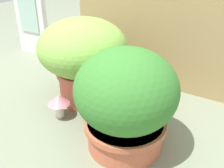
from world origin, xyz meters
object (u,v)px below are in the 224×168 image
at_px(grass_planter, 83,55).
at_px(leafy_planter, 126,99).
at_px(cat, 134,90).
at_px(mushroom_ornament_pink, 59,102).

distance_m(grass_planter, leafy_planter, 0.43).
bearing_deg(cat, mushroom_ornament_pink, -140.14).
bearing_deg(cat, leafy_planter, -70.94).
distance_m(grass_planter, mushroom_ornament_pink, 0.27).
bearing_deg(leafy_planter, grass_planter, 149.44).
height_order(leafy_planter, mushroom_ornament_pink, leafy_planter).
height_order(grass_planter, mushroom_ornament_pink, grass_planter).
bearing_deg(grass_planter, cat, 6.95).
xyz_separation_m(grass_planter, mushroom_ornament_pink, (-0.00, -0.20, -0.18)).
bearing_deg(leafy_planter, mushroom_ornament_pink, 177.84).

